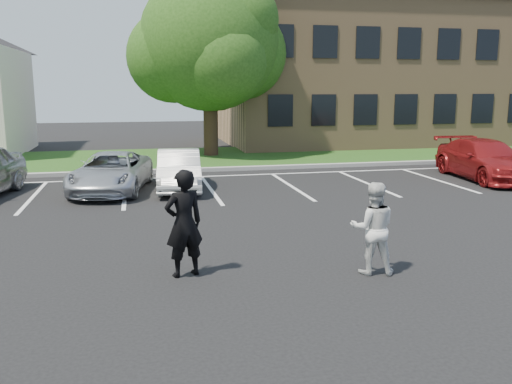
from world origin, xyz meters
TOP-DOWN VIEW (x-y plane):
  - ground_plane at (0.00, 0.00)m, footprint 90.00×90.00m
  - curb at (0.00, 12.00)m, footprint 40.00×0.30m
  - grass_strip at (0.00, 16.00)m, footprint 44.00×8.00m
  - stall_lines at (1.40, 8.95)m, footprint 34.00×5.36m
  - office_building at (14.00, 21.99)m, footprint 22.40×10.40m
  - tree at (1.30, 16.82)m, footprint 7.80×7.20m
  - man_black_suit at (-1.60, -0.24)m, footprint 0.82×0.67m
  - man_white_shirt at (1.77, -0.84)m, footprint 0.97×0.84m
  - car_silver_minivan at (-3.22, 8.37)m, footprint 2.93×4.91m
  - car_white_sedan at (-1.02, 8.30)m, footprint 1.67×4.05m
  - car_red_compact at (10.21, 7.88)m, footprint 2.47×5.18m

SIDE VIEW (x-z plane):
  - ground_plane at x=0.00m, z-range 0.00..0.00m
  - stall_lines at x=1.40m, z-range 0.00..0.01m
  - grass_strip at x=0.00m, z-range 0.00..0.08m
  - curb at x=0.00m, z-range 0.00..0.15m
  - car_silver_minivan at x=-3.22m, z-range 0.00..1.28m
  - car_white_sedan at x=-1.02m, z-range 0.00..1.30m
  - car_red_compact at x=10.21m, z-range 0.00..1.46m
  - man_white_shirt at x=1.77m, z-range 0.00..1.71m
  - man_black_suit at x=-1.60m, z-range 0.00..1.96m
  - office_building at x=14.00m, z-range 0.01..8.31m
  - tree at x=1.30m, z-range 0.95..9.75m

